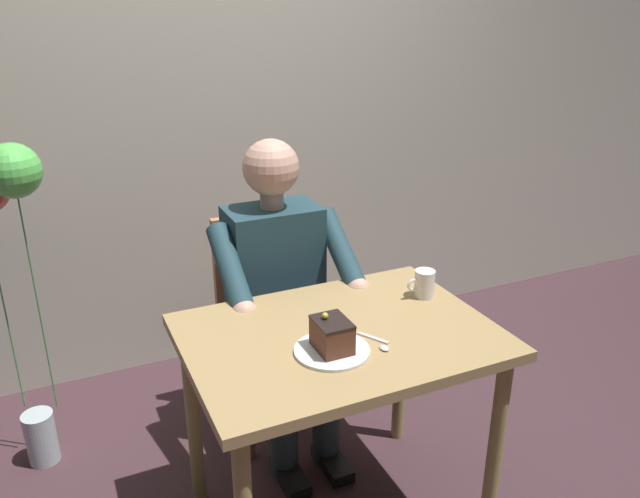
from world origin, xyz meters
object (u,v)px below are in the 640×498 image
chair (267,312)px  seated_person (281,294)px  balloon_display (2,225)px  dining_table (339,360)px  cake_slice (332,335)px  dessert_spoon (379,343)px  coffee_cup (424,283)px

chair → seated_person: 0.23m
seated_person → balloon_display: bearing=-17.3°
dining_table → chair: chair is taller
cake_slice → dessert_spoon: cake_slice is taller
dining_table → balloon_display: 1.28m
seated_person → dessert_spoon: bearing=96.8°
dining_table → dessert_spoon: size_ratio=7.01×
dining_table → seated_person: (-0.00, -0.51, 0.01)m
coffee_cup → dining_table: bearing=15.3°
balloon_display → cake_slice: bearing=133.7°
balloon_display → dining_table: bearing=139.4°
dining_table → balloon_display: (0.94, -0.80, 0.34)m
chair → balloon_display: bearing=-7.3°
cake_slice → balloon_display: bearing=-46.3°
seated_person → chair: bearing=-90.0°
cake_slice → balloon_display: (0.86, -0.90, 0.18)m
dining_table → dessert_spoon: bearing=122.1°
seated_person → balloon_display: (0.94, -0.29, 0.33)m
chair → coffee_cup: bearing=123.4°
cake_slice → balloon_display: balloon_display is taller
chair → dessert_spoon: (-0.07, 0.80, 0.26)m
cake_slice → dessert_spoon: (-0.15, 0.02, -0.05)m
cake_slice → seated_person: bearing=-97.0°
seated_person → dining_table: bearing=90.0°
cake_slice → dessert_spoon: 0.16m
chair → cake_slice: bearing=84.6°
chair → dessert_spoon: size_ratio=6.51×
balloon_display → chair: bearing=172.7°
seated_person → dessert_spoon: seated_person is taller
balloon_display → dessert_spoon: bearing=137.6°
dining_table → coffee_cup: bearing=-164.7°
seated_person → cake_slice: bearing=83.0°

